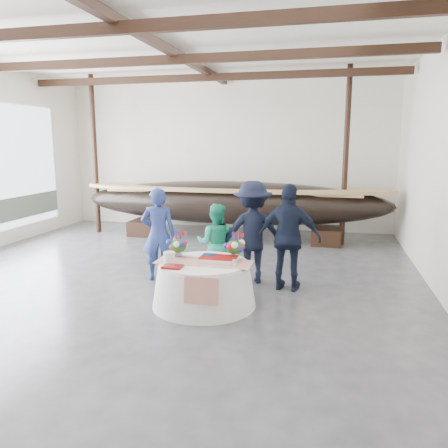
# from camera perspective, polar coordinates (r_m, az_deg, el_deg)

# --- Properties ---
(floor) EXTENTS (10.00, 12.00, 0.01)m
(floor) POSITION_cam_1_polar(r_m,az_deg,el_deg) (8.24, -9.49, -8.15)
(floor) COLOR #3D3D42
(floor) RESTS_ON ground
(wall_back) EXTENTS (10.00, 0.02, 4.50)m
(wall_back) POSITION_cam_1_polar(r_m,az_deg,el_deg) (13.53, 0.21, 9.02)
(wall_back) COLOR silver
(wall_back) RESTS_ON ground
(ceiling) EXTENTS (10.00, 12.00, 0.01)m
(ceiling) POSITION_cam_1_polar(r_m,az_deg,el_deg) (8.02, -10.56, 23.93)
(ceiling) COLOR white
(ceiling) RESTS_ON wall_back
(pavilion_structure) EXTENTS (9.80, 11.76, 4.50)m
(pavilion_structure) POSITION_cam_1_polar(r_m,az_deg,el_deg) (8.62, -8.27, 19.68)
(pavilion_structure) COLOR black
(pavilion_structure) RESTS_ON ground
(longboat_display) EXTENTS (8.51, 1.70, 1.60)m
(longboat_display) POSITION_cam_1_polar(r_m,az_deg,el_deg) (11.92, 0.98, 2.86)
(longboat_display) COLOR black
(longboat_display) RESTS_ON ground
(banquet_table) EXTENTS (1.69, 1.69, 0.73)m
(banquet_table) POSITION_cam_1_polar(r_m,az_deg,el_deg) (7.18, -2.62, -7.79)
(banquet_table) COLOR silver
(banquet_table) RESTS_ON ground
(tabletop_items) EXTENTS (1.56, 0.98, 0.40)m
(tabletop_items) POSITION_cam_1_polar(r_m,az_deg,el_deg) (7.21, -2.66, -3.47)
(tabletop_items) COLOR red
(tabletop_items) RESTS_ON banquet_table
(guest_woman_blue) EXTENTS (0.75, 0.60, 1.80)m
(guest_woman_blue) POSITION_cam_1_polar(r_m,az_deg,el_deg) (8.45, -8.56, -1.33)
(guest_woman_blue) COLOR navy
(guest_woman_blue) RESTS_ON ground
(guest_woman_teal) EXTENTS (0.78, 0.63, 1.51)m
(guest_woman_teal) POSITION_cam_1_polar(r_m,az_deg,el_deg) (8.25, -1.08, -2.52)
(guest_woman_teal) COLOR #1E9F79
(guest_woman_teal) RESTS_ON ground
(guest_man_left) EXTENTS (1.40, 1.03, 1.93)m
(guest_man_left) POSITION_cam_1_polar(r_m,az_deg,el_deg) (8.23, 3.74, -1.08)
(guest_man_left) COLOR black
(guest_man_left) RESTS_ON ground
(guest_man_right) EXTENTS (1.17, 0.59, 1.93)m
(guest_man_right) POSITION_cam_1_polar(r_m,az_deg,el_deg) (7.84, 8.50, -1.78)
(guest_man_right) COLOR black
(guest_man_right) RESTS_ON ground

